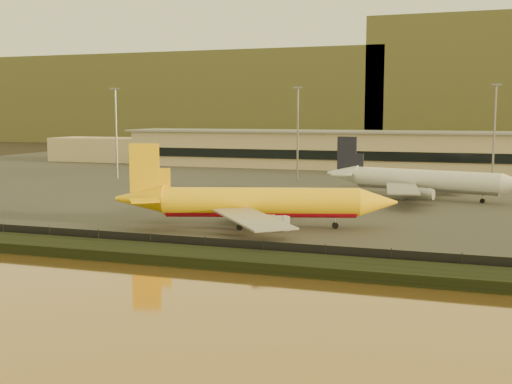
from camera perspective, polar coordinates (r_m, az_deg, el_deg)
ground at (r=97.18m, az=-2.63°, el=-3.98°), size 900.00×900.00×0.00m
embankment at (r=81.73m, az=-6.93°, el=-5.63°), size 320.00×7.00×1.40m
tarmac at (r=188.10m, az=7.80°, el=1.31°), size 320.00×220.00×0.20m
perimeter_fence at (r=85.15m, az=-5.78°, el=-4.68°), size 300.00×0.05×2.20m
terminal_building at (r=220.40m, az=5.58°, el=3.77°), size 202.00×25.00×12.60m
apron_light_masts at (r=165.18m, az=11.74°, el=5.88°), size 152.20×12.20×25.40m
distant_hills at (r=432.74m, az=11.20°, el=8.56°), size 470.00×160.00×70.00m
dhl_cargo_jet at (r=102.61m, az=-0.04°, el=-0.98°), size 44.66×42.73×13.55m
white_narrowbody_jet at (r=142.80m, az=14.56°, el=0.98°), size 44.86×42.90×13.05m
gse_vehicle_yellow at (r=121.95m, az=8.75°, el=-1.27°), size 4.28×2.14×1.87m
gse_vehicle_white at (r=133.03m, az=-5.96°, el=-0.56°), size 4.09×2.07×1.79m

